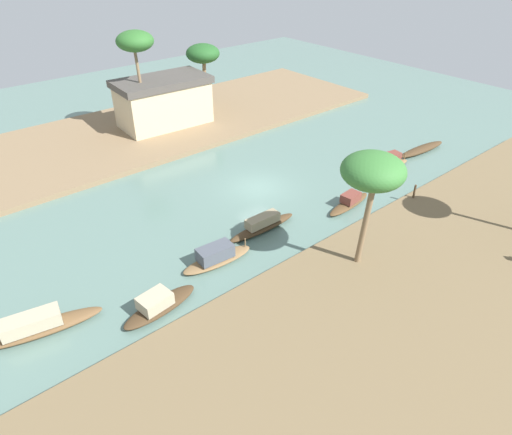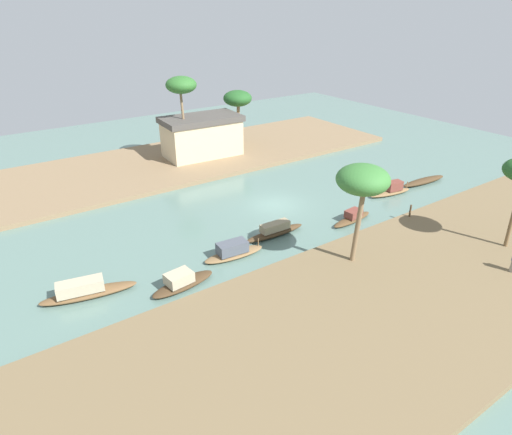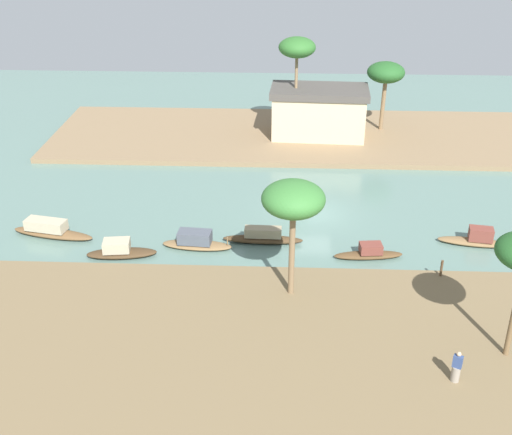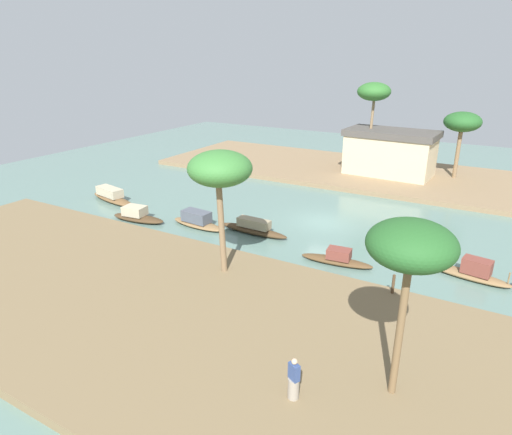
% 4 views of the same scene
% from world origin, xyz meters
% --- Properties ---
extents(river_water, '(73.23, 73.23, 0.00)m').
position_xyz_m(river_water, '(0.00, 0.00, 0.00)').
color(river_water, slate).
rests_on(river_water, ground).
extents(riverbank_left, '(44.15, 13.66, 0.41)m').
position_xyz_m(riverbank_left, '(0.00, -14.54, 0.21)').
color(riverbank_left, brown).
rests_on(riverbank_left, ground).
extents(riverbank_right, '(44.15, 13.66, 0.41)m').
position_xyz_m(riverbank_right, '(0.00, 14.54, 0.21)').
color(riverbank_right, '#846B4C').
rests_on(riverbank_right, ground).
extents(sampan_downstream_large, '(5.29, 1.31, 0.50)m').
position_xyz_m(sampan_downstream_large, '(14.26, -3.97, 0.25)').
color(sampan_downstream_large, '#47331E').
rests_on(sampan_downstream_large, river_water).
extents(sampan_upstream_small, '(5.48, 2.15, 1.12)m').
position_xyz_m(sampan_upstream_small, '(-16.55, -4.01, 0.44)').
color(sampan_upstream_small, brown).
rests_on(sampan_upstream_small, river_water).
extents(sampan_open_hull, '(4.15, 1.31, 0.94)m').
position_xyz_m(sampan_open_hull, '(3.03, -5.79, 0.33)').
color(sampan_open_hull, brown).
rests_on(sampan_open_hull, river_water).
extents(sampan_foreground, '(4.37, 1.68, 1.19)m').
position_xyz_m(sampan_foreground, '(9.71, -3.96, 0.41)').
color(sampan_foreground, brown).
rests_on(sampan_foreground, river_water).
extents(sampan_midstream, '(4.23, 1.70, 1.07)m').
position_xyz_m(sampan_midstream, '(-11.63, -6.28, 0.39)').
color(sampan_midstream, '#47331E').
rests_on(sampan_midstream, river_water).
extents(sampan_near_left_bank, '(4.93, 0.96, 1.04)m').
position_xyz_m(sampan_near_left_bank, '(-3.27, -4.26, 0.40)').
color(sampan_near_left_bank, '#47331E').
rests_on(sampan_near_left_bank, river_water).
extents(sampan_with_red_awning, '(4.33, 1.55, 1.10)m').
position_xyz_m(sampan_with_red_awning, '(-7.28, -5.03, 0.43)').
color(sampan_with_red_awning, brown).
rests_on(sampan_with_red_awning, river_water).
extents(mooring_post, '(0.14, 0.14, 0.96)m').
position_xyz_m(mooring_post, '(6.66, -8.24, 0.89)').
color(mooring_post, '#4C3823').
rests_on(mooring_post, riverbank_left).
extents(palm_tree_left_near, '(3.16, 3.16, 6.41)m').
position_xyz_m(palm_tree_left_near, '(-1.60, -10.39, 5.86)').
color(palm_tree_left_near, '#7F6647').
rests_on(palm_tree_left_near, riverbank_left).
extents(palm_tree_right_tall, '(3.20, 3.20, 5.99)m').
position_xyz_m(palm_tree_right_tall, '(6.48, 15.87, 5.43)').
color(palm_tree_right_tall, '#7F6647').
rests_on(palm_tree_right_tall, riverbank_right).
extents(palm_tree_right_short, '(3.04, 3.04, 8.36)m').
position_xyz_m(palm_tree_right_short, '(-1.15, 14.08, 7.82)').
color(palm_tree_right_short, '#7F6647').
rests_on(palm_tree_right_short, riverbank_right).
extents(riverside_building, '(8.39, 4.91, 4.17)m').
position_xyz_m(riverside_building, '(0.84, 14.13, 2.52)').
color(riverside_building, beige).
rests_on(riverside_building, riverbank_right).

